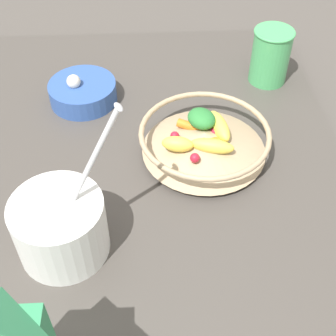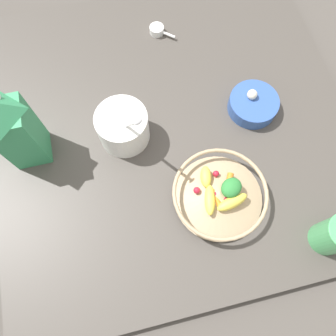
{
  "view_description": "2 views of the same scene",
  "coord_description": "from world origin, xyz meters",
  "px_view_note": "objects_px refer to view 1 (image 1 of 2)",
  "views": [
    {
      "loc": [
        0.56,
        0.15,
        0.64
      ],
      "look_at": [
        0.03,
        0.18,
        0.09
      ],
      "focal_mm": 50.0,
      "sensor_mm": 36.0,
      "label": 1
    },
    {
      "loc": [
        0.12,
        0.44,
        0.86
      ],
      "look_at": [
        0.05,
        0.15,
        0.07
      ],
      "focal_mm": 35.0,
      "sensor_mm": 36.0,
      "label": 2
    }
  ],
  "objects_px": {
    "yogurt_tub": "(60,225)",
    "drinking_cup": "(271,55)",
    "garlic_bowl": "(83,92)",
    "fruit_bowl": "(204,139)"
  },
  "relations": [
    {
      "from": "drinking_cup",
      "to": "garlic_bowl",
      "type": "distance_m",
      "value": 0.41
    },
    {
      "from": "yogurt_tub",
      "to": "garlic_bowl",
      "type": "relative_size",
      "value": 1.79
    },
    {
      "from": "fruit_bowl",
      "to": "garlic_bowl",
      "type": "relative_size",
      "value": 1.72
    },
    {
      "from": "fruit_bowl",
      "to": "garlic_bowl",
      "type": "distance_m",
      "value": 0.29
    },
    {
      "from": "yogurt_tub",
      "to": "drinking_cup",
      "type": "bearing_deg",
      "value": 137.0
    },
    {
      "from": "fruit_bowl",
      "to": "drinking_cup",
      "type": "xyz_separation_m",
      "value": [
        -0.23,
        0.16,
        0.03
      ]
    },
    {
      "from": "drinking_cup",
      "to": "fruit_bowl",
      "type": "bearing_deg",
      "value": -35.71
    },
    {
      "from": "drinking_cup",
      "to": "yogurt_tub",
      "type": "bearing_deg",
      "value": -43.0
    },
    {
      "from": "drinking_cup",
      "to": "garlic_bowl",
      "type": "height_order",
      "value": "drinking_cup"
    },
    {
      "from": "fruit_bowl",
      "to": "yogurt_tub",
      "type": "height_order",
      "value": "yogurt_tub"
    }
  ]
}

